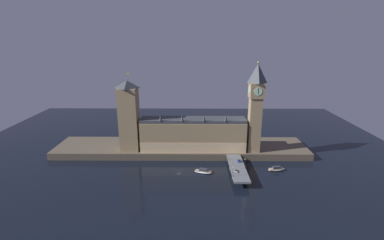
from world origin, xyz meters
The scene contains 15 objects.
ground_plane centered at (0.00, 0.00, 0.00)m, with size 400.00×400.00×0.00m, color black.
embankment centered at (0.00, 39.00, 2.96)m, with size 220.00×42.00×5.92m.
parliament_hall centered at (10.77, 29.52, 19.48)m, with size 87.53×18.38×32.72m.
clock_tower centered at (61.32, 26.31, 45.25)m, with size 11.86×11.97×74.27m.
victoria_tower centered at (-42.52, 29.06, 35.55)m, with size 15.42×15.42×65.03m.
bridge centered at (43.87, -5.00, 4.34)m, with size 11.21×46.00×5.83m.
car_northbound_trail centered at (41.41, -13.01, 6.45)m, with size 2.00×4.38×1.31m.
car_southbound_trail centered at (46.34, 4.22, 6.49)m, with size 2.07×4.27×1.40m.
pedestrian_near_rail centered at (38.94, -14.20, 6.69)m, with size 0.38×0.38×1.63m.
pedestrian_mid_walk centered at (48.80, -8.19, 6.75)m, with size 0.38×0.38×1.73m.
pedestrian_far_rail centered at (38.94, 7.52, 6.77)m, with size 0.38×0.38×1.76m.
street_lamp_near centered at (38.54, -19.72, 10.03)m, with size 1.34×0.60×6.70m.
street_lamp_mid centered at (49.20, -5.00, 9.98)m, with size 1.34×0.60×6.62m.
boat_upstream centered at (18.52, -3.69, 1.31)m, with size 13.94×7.54×3.57m.
boat_downstream centered at (74.58, 0.73, 1.28)m, with size 13.49×5.86×3.51m.
Camera 1 is at (11.74, -192.94, 96.15)m, focal length 26.00 mm.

